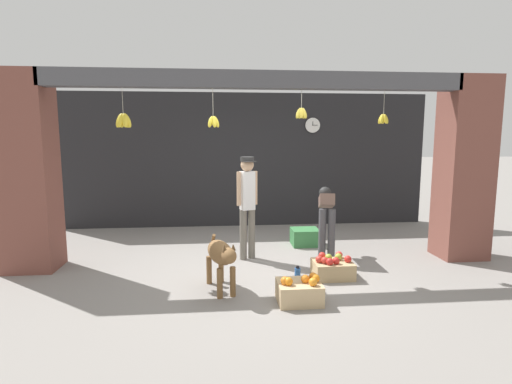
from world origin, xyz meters
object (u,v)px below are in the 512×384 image
(fruit_crate_apples, at_px, (333,268))
(wall_clock, at_px, (313,125))
(produce_box_green, at_px, (305,237))
(shopkeeper, at_px, (247,200))
(fruit_crate_oranges, at_px, (300,291))
(dog, at_px, (221,255))
(worker_stooping, at_px, (326,213))
(water_bottle, at_px, (297,278))

(fruit_crate_apples, xyz_separation_m, wall_clock, (0.46, 3.28, 2.01))
(produce_box_green, bearing_deg, shopkeeper, -146.71)
(fruit_crate_oranges, relative_size, produce_box_green, 1.06)
(produce_box_green, relative_size, wall_clock, 1.42)
(fruit_crate_apples, xyz_separation_m, produce_box_green, (-0.02, 1.65, 0.01))
(dog, height_order, fruit_crate_apples, dog)
(shopkeeper, xyz_separation_m, worker_stooping, (1.22, -0.09, -0.21))
(fruit_crate_apples, height_order, produce_box_green, fruit_crate_apples)
(water_bottle, height_order, wall_clock, wall_clock)
(shopkeeper, relative_size, worker_stooping, 1.48)
(dog, height_order, fruit_crate_oranges, dog)
(wall_clock, bearing_deg, dog, -118.54)
(dog, distance_m, wall_clock, 4.46)
(water_bottle, relative_size, wall_clock, 0.86)
(fruit_crate_apples, height_order, wall_clock, wall_clock)
(fruit_crate_oranges, distance_m, water_bottle, 0.44)
(fruit_crate_apples, xyz_separation_m, water_bottle, (-0.55, -0.33, -0.00))
(water_bottle, bearing_deg, fruit_crate_oranges, -98.06)
(fruit_crate_oranges, height_order, wall_clock, wall_clock)
(shopkeeper, distance_m, water_bottle, 1.60)
(fruit_crate_apples, relative_size, produce_box_green, 1.11)
(worker_stooping, bearing_deg, wall_clock, 93.98)
(shopkeeper, relative_size, fruit_crate_oranges, 3.20)
(worker_stooping, height_order, water_bottle, worker_stooping)
(worker_stooping, xyz_separation_m, wall_clock, (0.33, 2.43, 1.42))
(dog, distance_m, fruit_crate_apples, 1.59)
(fruit_crate_oranges, bearing_deg, worker_stooping, 65.34)
(worker_stooping, bearing_deg, fruit_crate_apples, -86.96)
(fruit_crate_oranges, bearing_deg, dog, 154.81)
(fruit_crate_oranges, bearing_deg, water_bottle, 81.94)
(fruit_crate_oranges, bearing_deg, wall_clock, 75.15)
(produce_box_green, xyz_separation_m, water_bottle, (-0.53, -1.98, -0.01))
(wall_clock, bearing_deg, shopkeeper, -123.64)
(dog, xyz_separation_m, shopkeeper, (0.42, 1.29, 0.48))
(produce_box_green, relative_size, water_bottle, 1.66)
(shopkeeper, bearing_deg, worker_stooping, 157.53)
(fruit_crate_oranges, xyz_separation_m, wall_clock, (1.07, 4.05, 2.01))
(worker_stooping, bearing_deg, dog, -132.21)
(fruit_crate_apples, bearing_deg, fruit_crate_oranges, -128.55)
(fruit_crate_oranges, distance_m, produce_box_green, 2.49)
(water_bottle, bearing_deg, fruit_crate_apples, 31.13)
(fruit_crate_oranges, height_order, water_bottle, fruit_crate_oranges)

